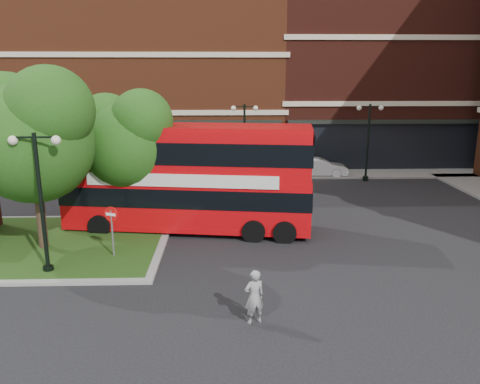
{
  "coord_description": "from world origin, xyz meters",
  "views": [
    {
      "loc": [
        0.8,
        -15.32,
        6.89
      ],
      "look_at": [
        1.39,
        3.88,
        2.0
      ],
      "focal_mm": 35.0,
      "sensor_mm": 36.0,
      "label": 1
    }
  ],
  "objects_px": {
    "woman": "(254,297)",
    "car_white": "(319,167)",
    "bus": "(187,171)",
    "car_silver": "(118,171)"
  },
  "relations": [
    {
      "from": "woman",
      "to": "car_white",
      "type": "distance_m",
      "value": 20.18
    },
    {
      "from": "woman",
      "to": "car_white",
      "type": "height_order",
      "value": "woman"
    },
    {
      "from": "bus",
      "to": "car_silver",
      "type": "relative_size",
      "value": 2.57
    },
    {
      "from": "car_white",
      "to": "bus",
      "type": "bearing_deg",
      "value": 146.65
    },
    {
      "from": "woman",
      "to": "car_white",
      "type": "xyz_separation_m",
      "value": [
        5.65,
        19.37,
        -0.18
      ]
    },
    {
      "from": "woman",
      "to": "car_white",
      "type": "relative_size",
      "value": 0.42
    },
    {
      "from": "car_white",
      "to": "woman",
      "type": "bearing_deg",
      "value": 166.55
    },
    {
      "from": "car_silver",
      "to": "woman",
      "type": "bearing_deg",
      "value": -164.53
    },
    {
      "from": "bus",
      "to": "car_white",
      "type": "xyz_separation_m",
      "value": [
        8.11,
        11.11,
        -2.09
      ]
    },
    {
      "from": "bus",
      "to": "woman",
      "type": "height_order",
      "value": "bus"
    }
  ]
}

